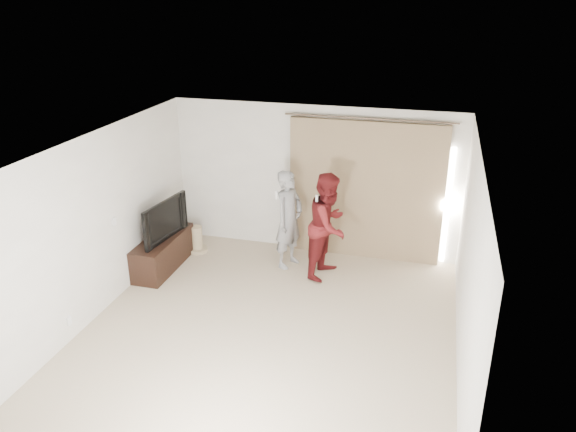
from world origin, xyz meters
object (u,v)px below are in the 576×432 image
object	(u,v)px
tv_console	(163,252)
person_man	(289,219)
person_woman	(329,225)
tv	(160,219)

from	to	relation	value
tv_console	person_man	size ratio (longest dim) A/B	0.86
person_woman	tv_console	bearing A→B (deg)	-169.70
tv	person_man	bearing A→B (deg)	-64.32
person_man	tv_console	bearing A→B (deg)	-162.16
tv	person_man	xyz separation A→B (m)	(2.01, 0.65, -0.04)
person_man	person_woman	bearing A→B (deg)	-12.47
tv_console	person_man	world-z (taller)	person_man
tv_console	person_woman	xyz separation A→B (m)	(2.71, 0.49, 0.60)
person_man	person_woman	world-z (taller)	person_woman
tv_console	person_woman	size ratio (longest dim) A/B	0.82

